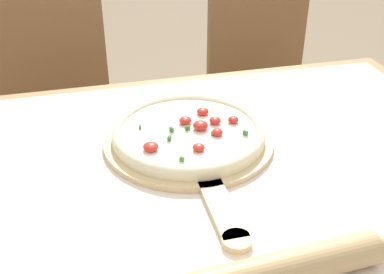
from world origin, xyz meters
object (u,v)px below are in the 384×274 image
Objects in this scene: rolling_pin at (282,269)px; chair_right at (262,84)px; pizza at (189,132)px; pizza_peel at (191,144)px; chair_left at (57,106)px.

chair_right reaches higher than rolling_pin.
pizza is 0.37× the size of chair_right.
chair_left is (-0.30, 0.71, -0.23)m from pizza_peel.
rolling_pin is at bearing -72.85° from chair_left.
chair_left is (-0.33, 1.10, -0.25)m from rolling_pin.
chair_left and chair_right have the same top height.
pizza is at bearing 89.01° from pizza_peel.
chair_left reaches higher than pizza.
chair_left is at bearing 106.91° from rolling_pin.
pizza is (0.00, 0.02, 0.02)m from pizza_peel.
rolling_pin is 0.45× the size of chair_left.
pizza reaches higher than pizza_peel.
rolling_pin is (0.04, -0.41, 0.00)m from pizza.
chair_right is at bearing 69.09° from rolling_pin.
rolling_pin is (0.04, -0.39, 0.02)m from pizza_peel.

